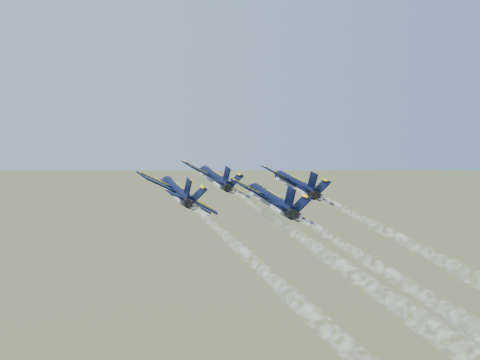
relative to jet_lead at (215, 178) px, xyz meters
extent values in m
cylinder|color=black|center=(0.09, -0.37, 0.04)|extent=(5.18, 15.11, 2.60)
cone|color=black|center=(-1.48, 8.39, 0.04)|extent=(3.07, 3.33, 2.60)
ellipsoid|color=black|center=(-0.29, 3.44, 0.57)|extent=(1.86, 2.90, 1.34)
cube|color=gray|center=(-0.26, -0.43, -0.60)|extent=(4.04, 13.45, 1.26)
cube|color=black|center=(-3.09, -1.85, 1.80)|extent=(6.79, 5.89, 3.35)
cube|color=yellow|center=(-3.37, 0.04, 1.90)|extent=(5.15, 3.00, 3.30)
cube|color=black|center=(3.47, -0.68, -1.92)|extent=(6.22, 4.35, 3.35)
cube|color=yellow|center=(3.19, 1.21, -1.83)|extent=(5.63, 1.16, 3.30)
cube|color=black|center=(-0.68, -7.73, 1.19)|extent=(3.18, 2.92, 1.56)
cube|color=black|center=(3.36, -7.00, -1.11)|extent=(2.94, 2.30, 1.56)
cube|color=black|center=(1.14, -6.60, 1.87)|extent=(1.17, 2.56, 2.90)
cube|color=black|center=(2.78, -6.31, 0.94)|extent=(2.66, 2.83, 2.11)
cylinder|color=black|center=(0.99, -8.23, 0.18)|extent=(1.89, 1.62, 1.68)
cylinder|color=black|center=(1.86, -8.07, -0.31)|extent=(1.89, 1.62, 1.68)
cylinder|color=black|center=(-8.18, -15.47, 0.04)|extent=(5.18, 15.11, 2.60)
cone|color=black|center=(-9.75, -6.70, 0.04)|extent=(3.07, 3.33, 2.60)
ellipsoid|color=black|center=(-8.56, -11.66, 0.57)|extent=(1.86, 2.90, 1.34)
cube|color=gray|center=(-8.53, -15.53, -0.60)|extent=(4.04, 13.45, 1.26)
cube|color=black|center=(-11.36, -16.95, 1.80)|extent=(6.79, 5.89, 3.35)
cube|color=yellow|center=(-11.64, -15.06, 1.90)|extent=(5.15, 3.00, 3.30)
cube|color=black|center=(-4.80, -15.77, -1.92)|extent=(6.22, 4.35, 3.35)
cube|color=yellow|center=(-5.08, -13.88, -1.83)|extent=(5.63, 1.16, 3.30)
cube|color=black|center=(-8.95, -22.82, 1.19)|extent=(3.18, 2.92, 1.56)
cube|color=black|center=(-4.90, -22.10, -1.11)|extent=(2.94, 2.30, 1.56)
cube|color=black|center=(-7.13, -21.70, 1.87)|extent=(1.17, 2.56, 2.90)
cube|color=black|center=(-5.49, -21.40, 0.94)|extent=(2.66, 2.83, 2.11)
cylinder|color=black|center=(-7.28, -23.32, 0.18)|extent=(1.89, 1.62, 1.68)
cylinder|color=black|center=(-6.41, -23.16, -0.31)|extent=(1.89, 1.62, 1.68)
cylinder|color=black|center=(12.40, -10.83, 0.04)|extent=(5.18, 15.11, 2.60)
cone|color=black|center=(10.83, -2.07, 0.04)|extent=(3.07, 3.33, 2.60)
ellipsoid|color=black|center=(12.02, -7.02, 0.57)|extent=(1.86, 2.90, 1.34)
cube|color=gray|center=(12.05, -10.89, -0.60)|extent=(4.04, 13.45, 1.26)
cube|color=black|center=(9.23, -12.31, 1.80)|extent=(6.79, 5.89, 3.35)
cube|color=yellow|center=(8.95, -10.42, 1.90)|extent=(5.15, 3.00, 3.30)
cube|color=black|center=(15.78, -11.13, -1.92)|extent=(6.22, 4.35, 3.35)
cube|color=yellow|center=(15.50, -9.25, -1.83)|extent=(5.63, 1.16, 3.30)
cube|color=black|center=(11.63, -18.18, 1.19)|extent=(3.18, 2.92, 1.56)
cube|color=black|center=(15.68, -17.46, -1.11)|extent=(2.94, 2.30, 1.56)
cube|color=black|center=(13.45, -17.06, 1.87)|extent=(1.17, 2.56, 2.90)
cube|color=black|center=(15.09, -16.77, 0.94)|extent=(2.66, 2.83, 2.11)
cylinder|color=black|center=(13.31, -18.68, 0.18)|extent=(1.89, 1.62, 1.68)
cylinder|color=black|center=(14.17, -18.53, -0.31)|extent=(1.89, 1.62, 1.68)
cylinder|color=black|center=(4.55, -26.78, 0.04)|extent=(5.18, 15.11, 2.60)
cone|color=black|center=(2.98, -18.01, 0.04)|extent=(3.07, 3.33, 2.60)
ellipsoid|color=black|center=(4.17, -22.97, 0.57)|extent=(1.86, 2.90, 1.34)
cube|color=gray|center=(4.20, -26.84, -0.60)|extent=(4.04, 13.45, 1.26)
cube|color=black|center=(1.37, -28.26, 1.80)|extent=(6.79, 5.89, 3.35)
cube|color=yellow|center=(1.09, -26.37, 1.90)|extent=(5.15, 3.00, 3.30)
cube|color=black|center=(7.93, -27.08, -1.92)|extent=(6.22, 4.35, 3.35)
cube|color=yellow|center=(7.65, -25.19, -1.83)|extent=(5.63, 1.16, 3.30)
cube|color=black|center=(3.77, -34.13, 1.19)|extent=(3.18, 2.92, 1.56)
cube|color=black|center=(7.82, -33.41, -1.11)|extent=(2.94, 2.30, 1.56)
cube|color=black|center=(5.60, -33.01, 1.87)|extent=(1.17, 2.56, 2.90)
cube|color=black|center=(7.23, -32.71, 0.94)|extent=(2.66, 2.83, 2.11)
cylinder|color=black|center=(5.45, -34.63, 0.18)|extent=(1.89, 1.62, 1.68)
cylinder|color=black|center=(6.32, -34.47, -0.31)|extent=(1.89, 1.62, 1.68)
cylinder|color=white|center=(3.06, -16.94, 0.04)|extent=(4.64, 18.58, 1.37)
cylinder|color=white|center=(6.16, -34.24, 0.04)|extent=(5.15, 18.68, 1.89)
cylinder|color=white|center=(9.26, -51.54, 0.04)|extent=(5.75, 18.78, 2.51)
cylinder|color=white|center=(12.36, -68.85, 0.04)|extent=(6.44, 18.91, 3.21)
cylinder|color=white|center=(-5.21, -32.03, 0.04)|extent=(4.64, 18.58, 1.37)
cylinder|color=white|center=(-2.11, -49.34, 0.04)|extent=(5.15, 18.68, 1.89)
cylinder|color=white|center=(0.99, -66.64, 0.04)|extent=(5.75, 18.78, 2.51)
cylinder|color=white|center=(4.09, -83.94, 0.04)|extent=(6.44, 18.91, 3.21)
cylinder|color=white|center=(15.37, -27.40, 0.04)|extent=(4.64, 18.58, 1.37)
cylinder|color=white|center=(18.47, -44.70, 0.04)|extent=(5.15, 18.68, 1.89)
cylinder|color=white|center=(7.51, -43.34, 0.04)|extent=(4.64, 18.58, 1.37)
cylinder|color=white|center=(10.62, -60.65, 0.04)|extent=(5.15, 18.68, 1.89)
camera|label=1|loc=(-16.97, -119.68, 15.33)|focal=50.00mm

